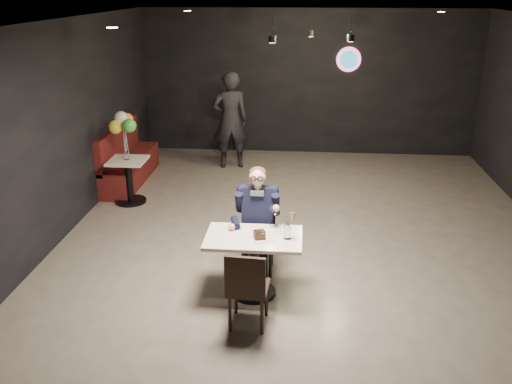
# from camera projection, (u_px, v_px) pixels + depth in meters

# --- Properties ---
(floor) EXTENTS (9.00, 9.00, 0.00)m
(floor) POSITION_uv_depth(u_px,v_px,m) (306.00, 243.00, 7.70)
(floor) COLOR gray
(floor) RESTS_ON ground
(wall_sign) EXTENTS (0.50, 0.06, 0.50)m
(wall_sign) POSITION_uv_depth(u_px,v_px,m) (349.00, 59.00, 11.08)
(wall_sign) COLOR pink
(wall_sign) RESTS_ON floor
(pendant_lights) EXTENTS (1.40, 1.20, 0.36)m
(pendant_lights) POSITION_uv_depth(u_px,v_px,m) (312.00, 22.00, 8.53)
(pendant_lights) COLOR black
(pendant_lights) RESTS_ON floor
(main_table) EXTENTS (1.10, 0.70, 0.75)m
(main_table) POSITION_uv_depth(u_px,v_px,m) (254.00, 265.00, 6.31)
(main_table) COLOR white
(main_table) RESTS_ON floor
(chair_far) EXTENTS (0.42, 0.46, 0.92)m
(chair_far) POSITION_uv_depth(u_px,v_px,m) (258.00, 238.00, 6.79)
(chair_far) COLOR black
(chair_far) RESTS_ON floor
(chair_near) EXTENTS (0.45, 0.49, 0.92)m
(chair_near) POSITION_uv_depth(u_px,v_px,m) (248.00, 286.00, 5.71)
(chair_near) COLOR black
(chair_near) RESTS_ON floor
(seated_man) EXTENTS (0.60, 0.80, 1.44)m
(seated_man) POSITION_uv_depth(u_px,v_px,m) (258.00, 219.00, 6.69)
(seated_man) COLOR black
(seated_man) RESTS_ON floor
(dessert_plate) EXTENTS (0.21, 0.21, 0.01)m
(dessert_plate) POSITION_uv_depth(u_px,v_px,m) (260.00, 239.00, 6.09)
(dessert_plate) COLOR white
(dessert_plate) RESTS_ON main_table
(cake_slice) EXTENTS (0.15, 0.13, 0.09)m
(cake_slice) POSITION_uv_depth(u_px,v_px,m) (259.00, 235.00, 6.08)
(cake_slice) COLOR black
(cake_slice) RESTS_ON dessert_plate
(mint_leaf) EXTENTS (0.07, 0.04, 0.01)m
(mint_leaf) POSITION_uv_depth(u_px,v_px,m) (262.00, 233.00, 6.04)
(mint_leaf) COLOR green
(mint_leaf) RESTS_ON cake_slice
(sundae_glass) EXTENTS (0.09, 0.09, 0.20)m
(sundae_glass) POSITION_uv_depth(u_px,v_px,m) (287.00, 231.00, 6.09)
(sundae_glass) COLOR silver
(sundae_glass) RESTS_ON main_table
(wafer_cone) EXTENTS (0.09, 0.09, 0.14)m
(wafer_cone) POSITION_uv_depth(u_px,v_px,m) (293.00, 219.00, 6.00)
(wafer_cone) COLOR #BC824D
(wafer_cone) RESTS_ON sundae_glass
(booth_bench) EXTENTS (0.52, 2.08, 1.04)m
(booth_bench) POSITION_uv_depth(u_px,v_px,m) (129.00, 155.00, 9.91)
(booth_bench) COLOR #4C1010
(booth_bench) RESTS_ON floor
(side_table) EXTENTS (0.59, 0.59, 0.74)m
(side_table) POSITION_uv_depth(u_px,v_px,m) (129.00, 181.00, 9.01)
(side_table) COLOR white
(side_table) RESTS_ON floor
(balloon_vase) EXTENTS (0.09, 0.09, 0.14)m
(balloon_vase) POSITION_uv_depth(u_px,v_px,m) (127.00, 156.00, 8.85)
(balloon_vase) COLOR silver
(balloon_vase) RESTS_ON side_table
(balloon_bunch) EXTENTS (0.41, 0.41, 0.67)m
(balloon_bunch) POSITION_uv_depth(u_px,v_px,m) (125.00, 131.00, 8.70)
(balloon_bunch) COLOR yellow
(balloon_bunch) RESTS_ON balloon_vase
(passerby) EXTENTS (0.78, 0.60, 1.91)m
(passerby) POSITION_uv_depth(u_px,v_px,m) (230.00, 120.00, 10.59)
(passerby) COLOR black
(passerby) RESTS_ON floor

